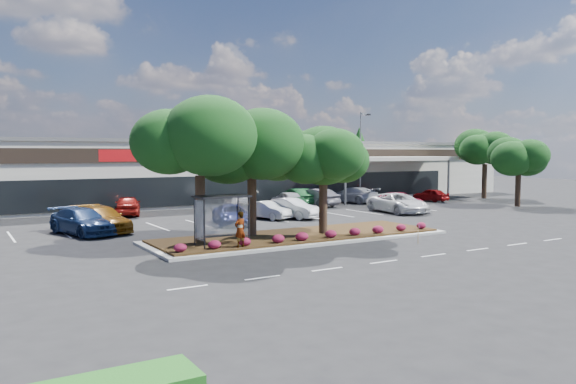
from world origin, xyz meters
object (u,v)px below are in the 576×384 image
light_pole (361,162)px  survey_stake (418,231)px  car_0 (83,221)px  car_1 (101,219)px

light_pole → survey_stake: light_pole is taller
car_0 → car_1: car_1 is taller
light_pole → car_0: size_ratio=1.65×
car_0 → car_1: size_ratio=1.00×
survey_stake → car_1: size_ratio=0.19×
car_0 → car_1: bearing=6.0°
light_pole → car_0: light_pole is taller
survey_stake → car_0: car_0 is taller
survey_stake → car_1: car_1 is taller
light_pole → survey_stake: size_ratio=8.62×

